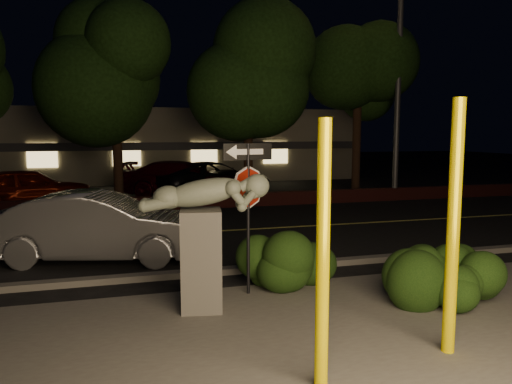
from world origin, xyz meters
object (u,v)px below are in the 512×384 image
at_px(signpost, 248,188).
at_px(streetlight, 395,29).
at_px(yellow_pole_right, 453,229).
at_px(silver_sedan, 99,227).
at_px(sculpture, 203,227).
at_px(parked_car_red, 29,188).
at_px(parked_car_dark, 213,178).
at_px(parked_car_darkred, 184,179).
at_px(yellow_pole_left, 323,257).

relative_size(signpost, streetlight, 0.23).
relative_size(yellow_pole_right, silver_sedan, 0.70).
bearing_deg(streetlight, sculpture, -146.30).
distance_m(streetlight, parked_car_red, 14.98).
bearing_deg(parked_car_dark, parked_car_darkred, 77.33).
xyz_separation_m(signpost, parked_car_dark, (2.02, 13.31, -1.09)).
height_order(yellow_pole_right, streetlight, streetlight).
xyz_separation_m(yellow_pole_right, streetlight, (6.72, 12.58, 5.12)).
distance_m(signpost, parked_car_dark, 13.51).
distance_m(yellow_pole_left, sculpture, 2.82).
relative_size(yellow_pole_left, sculpture, 1.37).
bearing_deg(parked_car_red, silver_sedan, -173.47).
relative_size(yellow_pole_right, parked_car_dark, 0.60).
distance_m(parked_car_darkred, parked_car_dark, 1.30).
height_order(silver_sedan, parked_car_red, silver_sedan).
bearing_deg(streetlight, yellow_pole_right, -131.92).
bearing_deg(streetlight, signpost, -145.11).
relative_size(streetlight, silver_sedan, 2.50).
height_order(parked_car_red, parked_car_dark, parked_car_red).
distance_m(sculpture, streetlight, 14.91).
distance_m(signpost, parked_car_red, 12.63).
distance_m(yellow_pole_left, parked_car_red, 15.59).
bearing_deg(yellow_pole_left, yellow_pole_right, 11.06).
bearing_deg(parked_car_darkred, silver_sedan, -177.26).
bearing_deg(parked_car_darkred, parked_car_dark, -62.72).
distance_m(sculpture, parked_car_red, 12.78).
bearing_deg(sculpture, streetlight, 57.08).
relative_size(streetlight, parked_car_darkred, 2.16).
bearing_deg(parked_car_dark, signpost, 151.70).
relative_size(streetlight, parked_car_dark, 2.13).
xyz_separation_m(streetlight, parked_car_red, (-13.63, 1.80, -5.96)).
height_order(yellow_pole_right, parked_car_red, yellow_pole_right).
xyz_separation_m(yellow_pole_right, parked_car_darkred, (-1.09, 16.03, -0.82)).
xyz_separation_m(signpost, silver_sedan, (-2.47, 3.02, -1.08)).
xyz_separation_m(yellow_pole_right, sculpture, (-2.67, 2.33, -0.27)).
distance_m(yellow_pole_right, signpost, 3.40).
distance_m(silver_sedan, parked_car_dark, 11.23).
distance_m(sculpture, silver_sedan, 3.95).
relative_size(yellow_pole_left, signpost, 1.13).
distance_m(silver_sedan, parked_car_red, 8.88).
distance_m(signpost, silver_sedan, 4.05).
distance_m(yellow_pole_left, streetlight, 16.41).
xyz_separation_m(signpost, parked_car_darkred, (0.73, 13.15, -1.07)).
xyz_separation_m(signpost, parked_car_red, (-5.09, 11.50, -1.09)).
height_order(yellow_pole_right, parked_car_darkred, yellow_pole_right).
height_order(yellow_pole_right, sculpture, yellow_pole_right).
bearing_deg(yellow_pole_left, parked_car_dark, 82.83).
bearing_deg(parked_car_dark, yellow_pole_right, 159.58).
relative_size(yellow_pole_left, yellow_pole_right, 0.92).
relative_size(yellow_pole_left, parked_car_darkred, 0.56).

